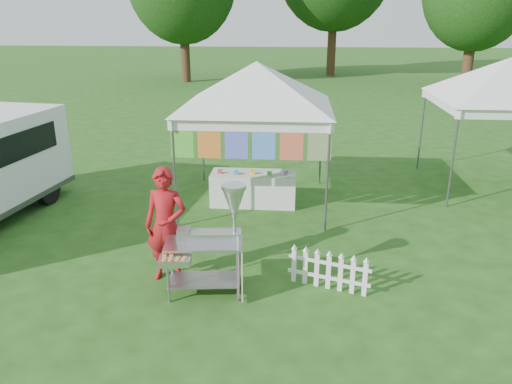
{
  "coord_description": "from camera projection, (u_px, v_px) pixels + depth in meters",
  "views": [
    {
      "loc": [
        0.83,
        -6.67,
        3.87
      ],
      "look_at": [
        0.19,
        1.08,
        1.1
      ],
      "focal_mm": 35.0,
      "sensor_mm": 36.0,
      "label": 1
    }
  ],
  "objects": [
    {
      "name": "picket_fence",
      "position": [
        329.0,
        271.0,
        7.38
      ],
      "size": [
        1.2,
        0.42,
        0.56
      ],
      "rotation": [
        0.0,
        0.0,
        -0.32
      ],
      "color": "white",
      "rests_on": "ground"
    },
    {
      "name": "donut_cart",
      "position": [
        215.0,
        232.0,
        7.01
      ],
      "size": [
        1.2,
        0.94,
        1.67
      ],
      "rotation": [
        0.0,
        0.0,
        0.11
      ],
      "color": "gray",
      "rests_on": "ground"
    },
    {
      "name": "display_table",
      "position": [
        253.0,
        188.0,
        10.71
      ],
      "size": [
        1.8,
        0.7,
        0.7
      ],
      "primitive_type": "cube",
      "color": "white",
      "rests_on": "ground"
    },
    {
      "name": "ground",
      "position": [
        238.0,
        283.0,
        7.63
      ],
      "size": [
        120.0,
        120.0,
        0.0
      ],
      "primitive_type": "plane",
      "color": "#254915",
      "rests_on": "ground"
    },
    {
      "name": "vendor",
      "position": [
        166.0,
        225.0,
        7.49
      ],
      "size": [
        0.68,
        0.48,
        1.78
      ],
      "primitive_type": "imported",
      "rotation": [
        0.0,
        0.0,
        -0.08
      ],
      "color": "#A41419",
      "rests_on": "ground"
    },
    {
      "name": "canopy_main",
      "position": [
        256.0,
        62.0,
        9.91
      ],
      "size": [
        4.24,
        4.24,
        3.45
      ],
      "color": "#59595E",
      "rests_on": "ground"
    }
  ]
}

